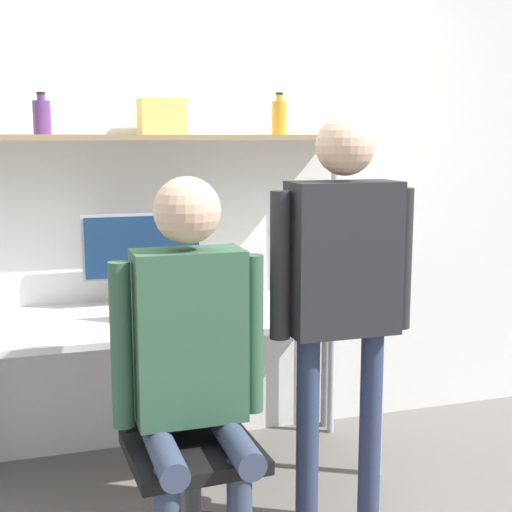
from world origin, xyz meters
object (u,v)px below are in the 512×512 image
person_standing (343,274)px  storage_box (161,117)px  cell_phone (223,320)px  monitor (143,254)px  office_chair (190,489)px  laptop (164,308)px  bottle_purple (42,117)px  person_seated (191,344)px  bottle_amber (279,117)px

person_standing → storage_box: (-0.52, 0.91, 0.61)m
cell_phone → person_standing: person_standing is taller
monitor → storage_box: storage_box is taller
office_chair → laptop: bearing=88.0°
cell_phone → office_chair: (-0.27, -0.54, -0.49)m
monitor → office_chair: bearing=-89.1°
storage_box → bottle_purple: bearing=180.0°
person_seated → cell_phone: bearing=64.9°
office_chair → cell_phone: bearing=62.9°
person_standing → bottle_amber: bottle_amber is taller
laptop → bottle_amber: (0.65, 0.35, 0.84)m
office_chair → person_seated: person_seated is taller
person_seated → bottle_purple: size_ratio=7.78×
office_chair → bottle_amber: 1.80m
cell_phone → person_standing: 0.68m
person_seated → bottle_amber: size_ratio=7.09×
monitor → storage_box: (0.10, -0.00, 0.65)m
person_standing → storage_box: storage_box is taller
bottle_amber → storage_box: (-0.58, -0.00, -0.00)m
office_chair → bottle_amber: bearing=54.1°
office_chair → storage_box: (0.09, 0.93, 1.39)m
monitor → office_chair: (0.01, -0.93, -0.74)m
monitor → person_standing: (0.63, -0.91, 0.03)m
person_standing → bottle_purple: size_ratio=8.92×
office_chair → storage_box: 1.67m
bottle_amber → laptop: bearing=-152.0°
cell_phone → bottle_purple: size_ratio=0.81×
storage_box → office_chair: bearing=-95.5°
cell_phone → office_chair: size_ratio=0.16×
laptop → bottle_amber: size_ratio=1.61×
laptop → office_chair: (-0.02, -0.58, -0.55)m
cell_phone → bottle_purple: 1.21m
cell_phone → person_standing: bearing=-56.5°
monitor → person_standing: 1.10m
cell_phone → person_seated: size_ratio=0.10×
office_chair → person_standing: 0.99m
laptop → bottle_purple: 1.01m
office_chair → storage_box: size_ratio=4.49×
bottle_purple → storage_box: 0.54m
laptop → person_seated: person_seated is taller
office_chair → person_standing: size_ratio=0.56×
cell_phone → person_standing: (0.34, -0.51, 0.28)m
person_seated → bottle_purple: (-0.45, 0.97, 0.81)m
bottle_amber → cell_phone: bearing=-135.4°
cell_phone → office_chair: 0.78m
office_chair → monitor: bearing=90.9°
cell_phone → bottle_amber: size_ratio=0.74×
laptop → cell_phone: laptop is taller
laptop → office_chair: bearing=-92.0°
laptop → person_seated: bearing=-91.7°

